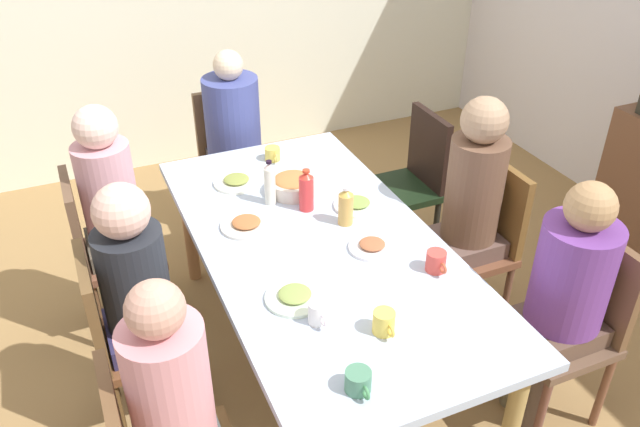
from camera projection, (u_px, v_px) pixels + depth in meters
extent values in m
plane|color=olive|center=(320.00, 360.00, 3.26)|extent=(5.92, 5.92, 0.00)
cube|color=#B0C1D9|center=(320.00, 246.00, 2.87)|extent=(2.05, 1.02, 0.04)
cylinder|color=#B47D4E|center=(189.00, 228.00, 3.65)|extent=(0.07, 0.07, 0.69)
cylinder|color=tan|center=(321.00, 199.00, 3.92)|extent=(0.07, 0.07, 0.69)
cylinder|color=#A5884B|center=(511.00, 425.00, 2.49)|extent=(0.07, 0.07, 0.69)
cube|color=brown|center=(465.00, 252.00, 3.29)|extent=(0.40, 0.40, 0.04)
cylinder|color=brown|center=(506.00, 298.00, 3.34)|extent=(0.04, 0.04, 0.43)
cylinder|color=brown|center=(468.00, 262.00, 3.60)|extent=(0.04, 0.04, 0.43)
cylinder|color=brown|center=(450.00, 315.00, 3.22)|extent=(0.04, 0.04, 0.43)
cylinder|color=brown|center=(416.00, 276.00, 3.49)|extent=(0.04, 0.04, 0.43)
cube|color=brown|center=(501.00, 206.00, 3.23)|extent=(0.38, 0.04, 0.45)
cylinder|color=brown|center=(452.00, 299.00, 3.31)|extent=(0.09, 0.09, 0.45)
cylinder|color=brown|center=(436.00, 281.00, 3.43)|extent=(0.09, 0.09, 0.45)
cube|color=brown|center=(466.00, 243.00, 3.26)|extent=(0.30, 0.30, 0.10)
cylinder|color=brown|center=(474.00, 189.00, 3.09)|extent=(0.27, 0.27, 0.52)
sphere|color=tan|center=(485.00, 120.00, 2.90)|extent=(0.22, 0.22, 0.22)
cylinder|color=pink|center=(170.00, 393.00, 2.02)|extent=(0.26, 0.26, 0.53)
sphere|color=tan|center=(155.00, 309.00, 1.83)|extent=(0.18, 0.18, 0.18)
cube|color=brown|center=(236.00, 169.00, 4.04)|extent=(0.40, 0.40, 0.04)
cylinder|color=brown|center=(255.00, 183.00, 4.35)|extent=(0.04, 0.04, 0.43)
cylinder|color=brown|center=(206.00, 193.00, 4.24)|extent=(0.04, 0.04, 0.43)
cylinder|color=brown|center=(272.00, 207.00, 4.09)|extent=(0.04, 0.04, 0.43)
cylinder|color=brown|center=(221.00, 218.00, 3.98)|extent=(0.04, 0.04, 0.43)
cube|color=brown|center=(225.00, 124.00, 4.06)|extent=(0.04, 0.38, 0.45)
cylinder|color=#3E423B|center=(255.00, 203.00, 4.11)|extent=(0.09, 0.09, 0.45)
cylinder|color=#3A3648|center=(231.00, 208.00, 4.06)|extent=(0.09, 0.09, 0.45)
cube|color=#3C3A43|center=(236.00, 161.00, 4.01)|extent=(0.30, 0.30, 0.10)
cylinder|color=#414B92|center=(232.00, 117.00, 3.85)|extent=(0.33, 0.33, 0.49)
sphere|color=beige|center=(228.00, 65.00, 3.68)|extent=(0.18, 0.18, 0.18)
cube|color=brown|center=(146.00, 341.00, 2.75)|extent=(0.40, 0.40, 0.04)
cylinder|color=brown|center=(109.00, 363.00, 2.94)|extent=(0.04, 0.04, 0.43)
cylinder|color=brown|center=(121.00, 418.00, 2.68)|extent=(0.04, 0.04, 0.43)
cylinder|color=brown|center=(183.00, 343.00, 3.06)|extent=(0.04, 0.04, 0.43)
cylinder|color=brown|center=(201.00, 393.00, 2.79)|extent=(0.04, 0.04, 0.43)
cube|color=brown|center=(92.00, 310.00, 2.56)|extent=(0.38, 0.04, 0.45)
cylinder|color=#2F3042|center=(172.00, 358.00, 2.96)|extent=(0.09, 0.09, 0.45)
cylinder|color=#282C4A|center=(180.00, 382.00, 2.84)|extent=(0.09, 0.09, 0.45)
cube|color=#2F2B54|center=(144.00, 330.00, 2.72)|extent=(0.30, 0.30, 0.10)
cylinder|color=#22252D|center=(134.00, 279.00, 2.57)|extent=(0.27, 0.27, 0.45)
sphere|color=beige|center=(121.00, 211.00, 2.40)|extent=(0.22, 0.22, 0.22)
cube|color=black|center=(399.00, 190.00, 3.82)|extent=(0.40, 0.40, 0.04)
cylinder|color=black|center=(435.00, 230.00, 3.87)|extent=(0.04, 0.04, 0.43)
cylinder|color=black|center=(407.00, 203.00, 4.13)|extent=(0.04, 0.04, 0.43)
cylinder|color=black|center=(386.00, 243.00, 3.75)|extent=(0.04, 0.04, 0.43)
cylinder|color=black|center=(360.00, 214.00, 4.01)|extent=(0.04, 0.04, 0.43)
cube|color=black|center=(429.00, 150.00, 3.75)|extent=(0.38, 0.04, 0.45)
cube|color=brown|center=(556.00, 338.00, 2.76)|extent=(0.40, 0.40, 0.04)
cylinder|color=brown|center=(603.00, 390.00, 2.81)|extent=(0.04, 0.04, 0.43)
cylinder|color=brown|center=(551.00, 340.00, 3.07)|extent=(0.04, 0.04, 0.43)
cylinder|color=brown|center=(541.00, 415.00, 2.69)|extent=(0.04, 0.04, 0.43)
cylinder|color=brown|center=(492.00, 361.00, 2.96)|extent=(0.04, 0.04, 0.43)
cube|color=brown|center=(601.00, 284.00, 2.70)|extent=(0.38, 0.04, 0.45)
cylinder|color=brown|center=(540.00, 393.00, 2.78)|extent=(0.09, 0.09, 0.45)
cylinder|color=brown|center=(517.00, 368.00, 2.91)|extent=(0.09, 0.09, 0.45)
cube|color=brown|center=(559.00, 327.00, 2.73)|extent=(0.30, 0.30, 0.10)
cylinder|color=#6B388F|center=(573.00, 275.00, 2.58)|extent=(0.31, 0.31, 0.46)
sphere|color=#AA8256|center=(591.00, 207.00, 2.41)|extent=(0.20, 0.20, 0.20)
cube|color=brown|center=(121.00, 254.00, 3.28)|extent=(0.40, 0.40, 0.04)
cylinder|color=brown|center=(91.00, 278.00, 3.47)|extent=(0.04, 0.04, 0.43)
cylinder|color=brown|center=(99.00, 317.00, 3.21)|extent=(0.04, 0.04, 0.43)
cylinder|color=brown|center=(154.00, 263.00, 3.59)|extent=(0.04, 0.04, 0.43)
cylinder|color=brown|center=(167.00, 300.00, 3.32)|extent=(0.04, 0.04, 0.43)
cube|color=brown|center=(75.00, 224.00, 3.09)|extent=(0.38, 0.04, 0.45)
cylinder|color=#4F4F38|center=(144.00, 274.00, 3.49)|extent=(0.09, 0.09, 0.45)
cylinder|color=brown|center=(150.00, 291.00, 3.36)|extent=(0.09, 0.09, 0.45)
cube|color=#534D3F|center=(119.00, 245.00, 3.24)|extent=(0.30, 0.30, 0.10)
cylinder|color=#D397A6|center=(109.00, 193.00, 3.08)|extent=(0.27, 0.27, 0.51)
sphere|color=beige|center=(95.00, 127.00, 2.90)|extent=(0.20, 0.20, 0.20)
cylinder|color=white|center=(372.00, 247.00, 2.82)|extent=(0.21, 0.21, 0.01)
ellipsoid|color=#A35E3C|center=(372.00, 244.00, 2.81)|extent=(0.11, 0.11, 0.02)
cylinder|color=silver|center=(295.00, 298.00, 2.53)|extent=(0.24, 0.24, 0.01)
ellipsoid|color=#889F4F|center=(295.00, 294.00, 2.52)|extent=(0.13, 0.13, 0.02)
cylinder|color=white|center=(357.00, 205.00, 3.11)|extent=(0.23, 0.23, 0.01)
ellipsoid|color=#7F9F49|center=(357.00, 202.00, 3.10)|extent=(0.12, 0.12, 0.02)
cylinder|color=silver|center=(246.00, 225.00, 2.96)|extent=(0.24, 0.24, 0.01)
ellipsoid|color=#A76236|center=(246.00, 222.00, 2.95)|extent=(0.13, 0.13, 0.02)
cylinder|color=white|center=(237.00, 182.00, 3.30)|extent=(0.24, 0.24, 0.01)
ellipsoid|color=olive|center=(236.00, 179.00, 3.29)|extent=(0.13, 0.13, 0.02)
cylinder|color=beige|center=(293.00, 186.00, 3.21)|extent=(0.24, 0.24, 0.07)
ellipsoid|color=#B0723D|center=(293.00, 180.00, 3.19)|extent=(0.19, 0.19, 0.04)
cylinder|color=#E9CD51|center=(384.00, 322.00, 2.35)|extent=(0.08, 0.08, 0.09)
torus|color=yellow|center=(391.00, 331.00, 2.31)|extent=(0.05, 0.01, 0.05)
cylinder|color=#DBC14F|center=(272.00, 154.00, 3.51)|extent=(0.08, 0.08, 0.07)
torus|color=#DFC255|center=(276.00, 158.00, 3.47)|extent=(0.05, 0.01, 0.05)
cylinder|color=#4A8264|center=(358.00, 381.00, 2.12)|extent=(0.09, 0.09, 0.08)
torus|color=#468D56|center=(366.00, 393.00, 2.08)|extent=(0.05, 0.01, 0.05)
cylinder|color=#D1453E|center=(436.00, 261.00, 2.67)|extent=(0.08, 0.08, 0.09)
torus|color=#C45436|center=(443.00, 268.00, 2.63)|extent=(0.05, 0.01, 0.05)
cylinder|color=white|center=(318.00, 312.00, 2.40)|extent=(0.08, 0.08, 0.09)
torus|color=white|center=(324.00, 321.00, 2.36)|extent=(0.05, 0.01, 0.05)
cylinder|color=silver|center=(270.00, 186.00, 3.09)|extent=(0.06, 0.06, 0.19)
cone|color=silver|center=(269.00, 166.00, 3.03)|extent=(0.05, 0.05, 0.03)
cylinder|color=black|center=(269.00, 162.00, 3.02)|extent=(0.03, 0.03, 0.01)
cylinder|color=red|center=(306.00, 193.00, 3.05)|extent=(0.07, 0.07, 0.17)
cone|color=red|center=(306.00, 175.00, 3.00)|extent=(0.06, 0.06, 0.03)
cylinder|color=red|center=(306.00, 171.00, 2.99)|extent=(0.03, 0.03, 0.01)
cylinder|color=gold|center=(346.00, 209.00, 2.95)|extent=(0.07, 0.07, 0.15)
cone|color=gold|center=(346.00, 192.00, 2.90)|extent=(0.06, 0.06, 0.03)
cylinder|color=white|center=(346.00, 188.00, 2.89)|extent=(0.03, 0.03, 0.01)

